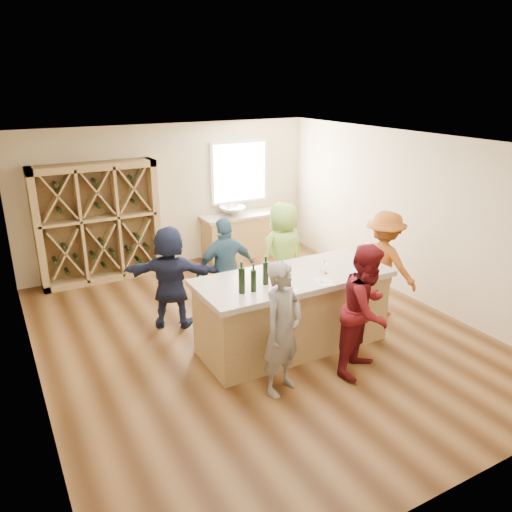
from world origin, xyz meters
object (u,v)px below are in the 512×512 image
tasting_counter_base (293,313)px  wine_bottle_b (254,281)px  wine_rack (99,223)px  sink (233,211)px  person_far_left (171,277)px  wine_bottle_a (242,280)px  person_server (384,264)px  person_far_right (283,253)px  person_far_mid (226,269)px  person_near_left (282,329)px  wine_bottle_d (282,277)px  wine_bottle_c (266,273)px  person_near_right (366,310)px

tasting_counter_base → wine_bottle_b: (-0.74, -0.22, 0.72)m
wine_rack → tasting_counter_base: wine_rack is taller
sink → person_far_left: size_ratio=0.34×
wine_rack → wine_bottle_a: (0.88, -4.01, 0.15)m
person_server → person_far_right: 1.62m
person_far_mid → person_near_left: bearing=86.1°
wine_bottle_a → wine_bottle_d: wine_bottle_a is taller
wine_bottle_b → wine_bottle_d: bearing=-7.5°
person_far_right → wine_rack: bearing=-52.4°
wine_bottle_d → person_near_left: 0.78m
sink → wine_bottle_a: bearing=-114.8°
wine_bottle_c → person_server: 2.35m
person_near_right → person_server: person_near_right is taller
wine_rack → wine_bottle_c: (1.28, -3.91, 0.13)m
wine_bottle_d → person_server: bearing=11.8°
wine_bottle_d → person_far_left: size_ratio=0.17×
wine_rack → tasting_counter_base: 4.25m
wine_bottle_a → wine_bottle_b: bearing=-10.8°
wine_bottle_d → person_far_left: person_far_left is taller
tasting_counter_base → wine_bottle_c: bearing=-169.5°
wine_bottle_a → person_near_right: person_near_right is taller
person_near_left → person_server: size_ratio=0.98×
sink → wine_bottle_a: 4.35m
wine_bottle_a → person_far_right: bearing=44.5°
person_server → person_far_left: 3.31m
person_far_mid → person_far_right: 1.11m
sink → wine_rack: bearing=178.5°
wine_bottle_d → person_far_right: 1.94m
sink → person_server: 3.68m
person_near_right → wine_rack: bearing=88.3°
tasting_counter_base → person_far_left: size_ratio=1.64×
tasting_counter_base → person_far_mid: person_far_mid is taller
person_far_mid → wine_bottle_d: bearing=96.3°
wine_bottle_b → wine_bottle_c: 0.28m
person_far_mid → tasting_counter_base: bearing=112.8°
tasting_counter_base → wine_bottle_a: size_ratio=7.76×
wine_rack → wine_bottle_d: wine_rack is taller
person_far_mid → person_far_right: bearing=-171.1°
wine_bottle_d → person_far_mid: 1.56m
wine_bottle_a → person_near_right: (1.36, -0.78, -0.39)m
wine_rack → person_near_right: wine_rack is taller
wine_bottle_a → person_far_left: (-0.38, 1.60, -0.45)m
person_far_left → wine_bottle_c: bearing=146.4°
person_near_left → person_far_right: size_ratio=0.96×
sink → wine_bottle_c: wine_bottle_c is taller
tasting_counter_base → person_near_right: size_ratio=1.51×
tasting_counter_base → wine_bottle_c: size_ratio=8.44×
wine_bottle_a → tasting_counter_base: bearing=12.0°
wine_rack → person_far_left: (0.50, -2.41, -0.31)m
wine_rack → person_near_right: bearing=-64.9°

